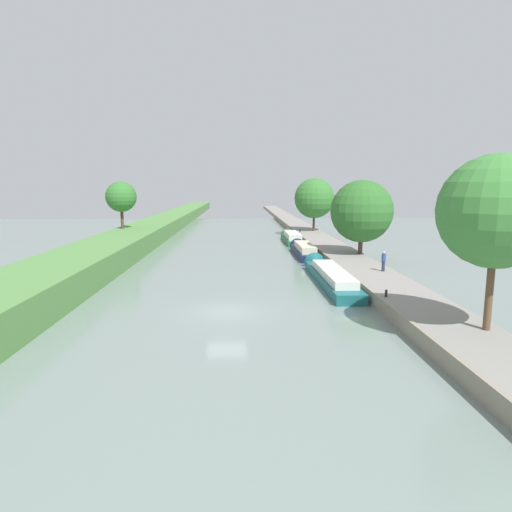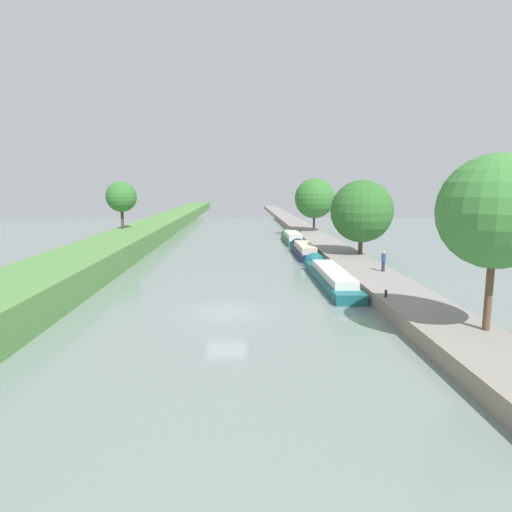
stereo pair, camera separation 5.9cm
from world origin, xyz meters
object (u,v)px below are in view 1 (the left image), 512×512
(person_walking, at_px, (384,261))
(mooring_bollard_near, at_px, (386,293))
(narrowboat_green, at_px, (291,238))
(narrowboat_teal, at_px, (329,275))
(narrowboat_navy, at_px, (303,250))
(mooring_bollard_far, at_px, (300,231))

(person_walking, distance_m, mooring_bollard_near, 8.72)
(narrowboat_green, bearing_deg, narrowboat_teal, -90.07)
(person_walking, bearing_deg, narrowboat_green, 99.37)
(narrowboat_green, distance_m, mooring_bollard_near, 34.99)
(narrowboat_navy, relative_size, mooring_bollard_far, 24.03)
(mooring_bollard_near, relative_size, mooring_bollard_far, 1.00)
(narrowboat_navy, bearing_deg, mooring_bollard_near, -85.17)
(mooring_bollard_far, bearing_deg, mooring_bollard_near, -90.00)
(narrowboat_green, bearing_deg, mooring_bollard_far, 66.75)
(narrowboat_teal, distance_m, mooring_bollard_far, 30.72)
(narrowboat_navy, bearing_deg, person_walking, -72.65)
(narrowboat_navy, height_order, mooring_bollard_far, narrowboat_navy)
(narrowboat_teal, relative_size, mooring_bollard_near, 32.45)
(mooring_bollard_near, distance_m, mooring_bollard_far, 39.18)
(narrowboat_teal, distance_m, narrowboat_navy, 14.13)
(person_walking, relative_size, mooring_bollard_far, 3.69)
(narrowboat_teal, height_order, mooring_bollard_far, narrowboat_teal)
(narrowboat_green, xyz_separation_m, mooring_bollard_far, (1.82, 4.24, 0.55))
(narrowboat_navy, bearing_deg, narrowboat_green, 89.58)
(mooring_bollard_near, xyz_separation_m, mooring_bollard_far, (0.00, 39.18, 0.00))
(person_walking, xyz_separation_m, mooring_bollard_far, (-2.57, 30.88, -0.65))
(narrowboat_navy, distance_m, mooring_bollard_near, 22.75)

